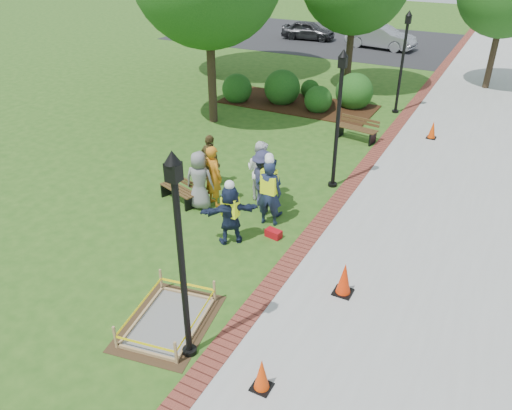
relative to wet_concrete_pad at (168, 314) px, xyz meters
The scene contains 30 objects.
ground 2.56m from the wet_concrete_pad, 98.94° to the left, with size 100.00×100.00×0.00m, color #285116.
sidewalk 13.34m from the wet_concrete_pad, 69.81° to the left, with size 6.00×60.00×0.02m, color #9E9E99.
brick_edging 12.59m from the wet_concrete_pad, 83.83° to the left, with size 0.50×60.00×0.03m, color maroon.
mulch_bed 14.91m from the wet_concrete_pad, 103.17° to the left, with size 7.00×3.00×0.05m, color #381E0F.
parking_lot 29.52m from the wet_concrete_pad, 90.77° to the left, with size 36.00×12.00×0.01m, color black.
wet_concrete_pad is the anchor object (origin of this frame).
bench_near 5.24m from the wet_concrete_pad, 122.83° to the left, with size 1.43×0.85×0.74m.
bench_far 11.57m from the wet_concrete_pad, 88.43° to the left, with size 1.64×0.77×0.85m.
cone_front 2.56m from the wet_concrete_pad, 13.46° to the right, with size 0.36×0.36×0.71m.
cone_back 3.90m from the wet_concrete_pad, 41.91° to the left, with size 0.42×0.42×0.83m.
cone_far 13.39m from the wet_concrete_pad, 77.68° to the left, with size 0.36×0.36×0.71m.
toolbox 4.00m from the wet_concrete_pad, 82.86° to the left, with size 0.43×0.24×0.21m, color #A40C14.
lamp_near 2.45m from the wet_concrete_pad, 29.42° to the right, with size 0.28×0.28×4.26m.
lamp_mid 7.89m from the wet_concrete_pad, 83.52° to the left, with size 0.28×0.28×4.26m.
lamp_far 15.70m from the wet_concrete_pad, 86.85° to the left, with size 0.28×0.28×4.26m.
shrub_a 14.95m from the wet_concrete_pad, 114.12° to the left, with size 1.39×1.39×1.39m, color #144714.
shrub_b 15.01m from the wet_concrete_pad, 106.10° to the left, with size 1.65×1.65×1.65m, color #144714.
shrub_c 14.24m from the wet_concrete_pad, 99.05° to the left, with size 1.23×1.23×1.23m, color #144714.
shrub_d 15.39m from the wet_concrete_pad, 93.85° to the left, with size 1.67×1.67×1.67m, color #144714.
shrub_e 16.23m from the wet_concrete_pad, 101.96° to the left, with size 0.89×0.89×0.89m, color #144714.
casual_person_a 4.95m from the wet_concrete_pad, 115.32° to the left, with size 0.62×0.46×1.74m.
casual_person_b 5.16m from the wet_concrete_pad, 111.07° to the left, with size 0.69×0.58×1.85m.
casual_person_c 5.81m from the wet_concrete_pad, 98.00° to the left, with size 0.64×0.46×1.85m.
casual_person_d 6.29m from the wet_concrete_pad, 113.97° to the left, with size 0.65×0.55×1.71m.
casual_person_e 5.36m from the wet_concrete_pad, 95.41° to the left, with size 0.66×0.65×1.76m.
hivis_worker_a 3.35m from the wet_concrete_pad, 96.94° to the left, with size 0.62×0.59×1.79m.
hivis_worker_b 4.61m from the wet_concrete_pad, 89.13° to the left, with size 0.67×0.50×2.04m.
hivis_worker_c 5.11m from the wet_concrete_pad, 92.20° to the left, with size 0.58×0.40×1.86m.
parked_car_a 29.73m from the wet_concrete_pad, 106.95° to the left, with size 4.30×1.87×1.40m, color #2B2B2E.
parked_car_b 28.15m from the wet_concrete_pad, 96.72° to the left, with size 4.96×2.16×1.62m, color #99999D.
Camera 1 is at (5.66, -8.62, 7.28)m, focal length 35.00 mm.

